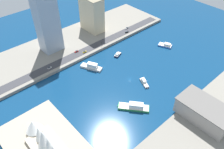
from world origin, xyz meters
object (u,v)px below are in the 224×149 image
at_px(catamaran_blue, 166,45).
at_px(pickup_red, 76,51).
at_px(carpark_squat_concrete, 205,111).
at_px(traffic_light_waterfront, 102,44).
at_px(ferry_green_doubledeck, 134,107).
at_px(van_white, 50,68).
at_px(patrol_launch_navy, 118,55).
at_px(suv_black, 127,32).
at_px(opera_landmark, 44,139).
at_px(yacht_sleek_gray, 144,82).
at_px(office_block_beige, 92,14).
at_px(ferry_white_commuter, 92,67).
at_px(tower_tall_glass, 47,20).
at_px(sedan_silver, 127,28).
at_px(taxi_yellow_cab, 85,52).

relative_size(catamaran_blue, pickup_red, 3.76).
bearing_deg(carpark_squat_concrete, traffic_light_waterfront, -2.18).
bearing_deg(carpark_squat_concrete, catamaran_blue, -36.59).
relative_size(ferry_green_doubledeck, van_white, 5.98).
relative_size(catamaran_blue, patrol_launch_navy, 1.52).
relative_size(suv_black, opera_landmark, 0.11).
distance_m(yacht_sleek_gray, office_block_beige, 117.77).
distance_m(ferry_white_commuter, yacht_sleek_gray, 57.91).
distance_m(tower_tall_glass, sedan_silver, 106.31).
xyz_separation_m(patrol_launch_navy, sedan_silver, (32.99, -47.36, 2.55)).
xyz_separation_m(ferry_white_commuter, ferry_green_doubledeck, (-68.64, 6.62, -0.28)).
height_order(pickup_red, sedan_silver, pickup_red).
height_order(ferry_white_commuter, traffic_light_waterfront, traffic_light_waterfront).
distance_m(carpark_squat_concrete, taxi_yellow_cab, 140.44).
height_order(yacht_sleek_gray, suv_black, suv_black).
bearing_deg(office_block_beige, taxi_yellow_cab, 131.86).
distance_m(carpark_squat_concrete, van_white, 152.95).
distance_m(catamaran_blue, carpark_squat_concrete, 110.96).
xyz_separation_m(yacht_sleek_gray, van_white, (78.51, 58.52, 2.43)).
bearing_deg(patrol_launch_navy, yacht_sleek_gray, 166.25).
relative_size(patrol_launch_navy, office_block_beige, 0.27).
relative_size(tower_tall_glass, traffic_light_waterfront, 11.15).
distance_m(catamaran_blue, patrol_launch_navy, 60.69).
height_order(office_block_beige, suv_black, office_block_beige).
distance_m(catamaran_blue, office_block_beige, 98.62).
bearing_deg(van_white, office_block_beige, -67.74).
bearing_deg(yacht_sleek_gray, tower_tall_glass, 18.98).
bearing_deg(sedan_silver, carpark_squat_concrete, 158.46).
relative_size(taxi_yellow_cab, opera_landmark, 0.10).
distance_m(suv_black, taxi_yellow_cab, 66.52).
relative_size(suv_black, traffic_light_waterfront, 0.72).
distance_m(patrol_launch_navy, carpark_squat_concrete, 113.88).
bearing_deg(tower_tall_glass, office_block_beige, -86.17).
xyz_separation_m(office_block_beige, traffic_light_waterfront, (-39.31, 17.63, -17.25)).
bearing_deg(patrol_launch_navy, carpark_squat_concrete, 174.80).
xyz_separation_m(patrol_launch_navy, tower_tall_glass, (57.19, 49.91, 37.96)).
bearing_deg(traffic_light_waterfront, yacht_sleek_gray, 174.21).
bearing_deg(yacht_sleek_gray, opera_landmark, 88.81).
bearing_deg(van_white, catamaran_blue, -112.07).
relative_size(pickup_red, opera_landmark, 0.11).
relative_size(patrol_launch_navy, tower_tall_glass, 0.16).
distance_m(yacht_sleek_gray, tower_tall_glass, 120.86).
distance_m(carpark_squat_concrete, suv_black, 147.69).
xyz_separation_m(yacht_sleek_gray, traffic_light_waterfront, (73.42, -7.44, 5.86)).
bearing_deg(van_white, carpark_squat_concrete, -156.55).
relative_size(ferry_white_commuter, traffic_light_waterfront, 3.70).
xyz_separation_m(pickup_red, traffic_light_waterfront, (-11.01, -27.95, 3.43)).
xyz_separation_m(ferry_white_commuter, opera_landmark, (-50.67, 82.86, 7.05)).
bearing_deg(opera_landmark, yacht_sleek_gray, -91.19).
relative_size(ferry_green_doubledeck, catamaran_blue, 1.47).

